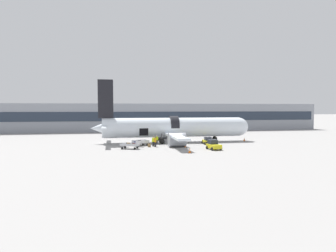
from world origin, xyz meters
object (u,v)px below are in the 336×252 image
at_px(baggage_cart_loading, 141,143).
at_px(airplane, 171,128).
at_px(ground_crew_loader_a, 153,141).
at_px(suitcase_on_tarmac_upright, 149,145).
at_px(baggage_tug_lead, 214,145).
at_px(baggage_cart_queued, 130,146).
at_px(ground_crew_driver, 153,140).
at_px(ground_crew_supervisor, 155,142).
at_px(ground_crew_loader_b, 157,140).
at_px(baggage_tug_mid, 207,141).

bearing_deg(baggage_cart_loading, airplane, 33.96).
bearing_deg(ground_crew_loader_a, suitcase_on_tarmac_upright, -130.60).
bearing_deg(baggage_tug_lead, ground_crew_loader_a, 146.90).
height_order(baggage_cart_loading, suitcase_on_tarmac_upright, baggage_cart_loading).
bearing_deg(baggage_tug_lead, baggage_cart_queued, 166.52).
bearing_deg(suitcase_on_tarmac_upright, ground_crew_driver, 68.96).
bearing_deg(ground_crew_supervisor, baggage_cart_loading, 138.18).
bearing_deg(ground_crew_driver, ground_crew_loader_a, -99.55).
bearing_deg(suitcase_on_tarmac_upright, baggage_cart_loading, 120.87).
height_order(ground_crew_loader_b, ground_crew_supervisor, ground_crew_supervisor).
bearing_deg(ground_crew_loader_b, ground_crew_driver, -140.78).
distance_m(ground_crew_loader_a, ground_crew_loader_b, 2.91).
bearing_deg(baggage_tug_mid, ground_crew_supervisor, -168.35).
distance_m(ground_crew_loader_b, ground_crew_driver, 0.94).
xyz_separation_m(airplane, baggage_cart_loading, (-6.68, -4.50, -2.40)).
bearing_deg(ground_crew_loader_b, baggage_tug_mid, -8.59).
relative_size(baggage_tug_lead, baggage_cart_queued, 0.74).
xyz_separation_m(baggage_tug_lead, baggage_cart_loading, (-11.52, 7.37, -0.18)).
xyz_separation_m(baggage_tug_lead, baggage_tug_mid, (1.34, 7.36, -0.10)).
bearing_deg(ground_crew_loader_a, ground_crew_supervisor, -73.99).
xyz_separation_m(baggage_cart_queued, suitcase_on_tarmac_upright, (3.48, 1.86, -0.21)).
bearing_deg(ground_crew_driver, airplane, 41.28).
xyz_separation_m(ground_crew_loader_b, ground_crew_driver, (-0.73, -0.60, -0.02)).
height_order(baggage_cart_queued, ground_crew_supervisor, ground_crew_supervisor).
relative_size(ground_crew_driver, ground_crew_supervisor, 0.93).
bearing_deg(baggage_tug_mid, baggage_cart_loading, 179.95).
bearing_deg(ground_crew_supervisor, suitcase_on_tarmac_upright, -176.48).
bearing_deg(baggage_tug_mid, ground_crew_driver, 175.28).
distance_m(baggage_tug_mid, ground_crew_supervisor, 10.66).
xyz_separation_m(baggage_tug_mid, ground_crew_supervisor, (-10.44, -2.15, 0.34)).
bearing_deg(baggage_tug_lead, ground_crew_supervisor, 150.25).
bearing_deg(ground_crew_loader_b, airplane, 41.71).
relative_size(baggage_cart_loading, ground_crew_loader_a, 2.22).
xyz_separation_m(baggage_tug_lead, suitcase_on_tarmac_upright, (-10.19, 5.14, -0.38)).
bearing_deg(baggage_cart_queued, suitcase_on_tarmac_upright, 28.13).
height_order(ground_crew_loader_a, ground_crew_loader_b, ground_crew_loader_a).
bearing_deg(ground_crew_driver, baggage_cart_queued, -133.38).
bearing_deg(suitcase_on_tarmac_upright, ground_crew_loader_b, 62.46).
relative_size(airplane, baggage_cart_loading, 8.58).
height_order(baggage_tug_mid, ground_crew_driver, ground_crew_driver).
xyz_separation_m(baggage_cart_loading, ground_crew_supervisor, (2.42, -2.16, 0.42)).
xyz_separation_m(baggage_tug_mid, suitcase_on_tarmac_upright, (-11.52, -2.22, -0.28)).
bearing_deg(ground_crew_driver, suitcase_on_tarmac_upright, -111.04).
relative_size(baggage_cart_queued, ground_crew_driver, 2.43).
distance_m(airplane, baggage_cart_queued, 12.55).
relative_size(baggage_tug_lead, ground_crew_loader_a, 1.75).
xyz_separation_m(airplane, baggage_tug_mid, (6.17, -4.51, -2.32)).
distance_m(baggage_tug_lead, ground_crew_loader_b, 12.08).
height_order(baggage_tug_lead, ground_crew_loader_a, ground_crew_loader_a).
xyz_separation_m(baggage_cart_queued, ground_crew_loader_a, (4.31, 2.83, 0.36)).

